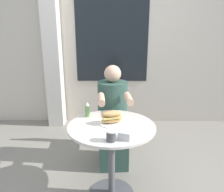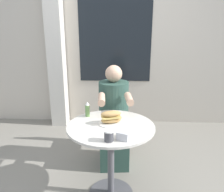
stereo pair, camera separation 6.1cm
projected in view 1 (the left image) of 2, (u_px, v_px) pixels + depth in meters
The scene contains 9 objects.
storefront_wall at pixel (114, 37), 3.42m from camera, with size 8.00×0.09×2.80m.
lattice_pillar at pixel (53, 51), 3.32m from camera, with size 0.24×0.24×2.40m.
cafe_table at pixel (112, 145), 1.92m from camera, with size 0.75×0.75×0.71m.
diner_chair at pixel (112, 110), 2.79m from camera, with size 0.41×0.41×0.87m.
seated_diner at pixel (113, 122), 2.47m from camera, with size 0.37×0.61×1.14m.
sandwich_on_plate at pixel (111, 118), 1.89m from camera, with size 0.22×0.22×0.12m.
drink_cup at pixel (110, 136), 1.59m from camera, with size 0.07×0.07×0.08m.
napkin_box at pixel (126, 135), 1.63m from camera, with size 0.12×0.12×0.06m.
condiment_bottle at pixel (87, 110), 2.04m from camera, with size 0.04×0.04×0.14m.
Camera 1 is at (0.03, -1.72, 1.48)m, focal length 35.00 mm.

